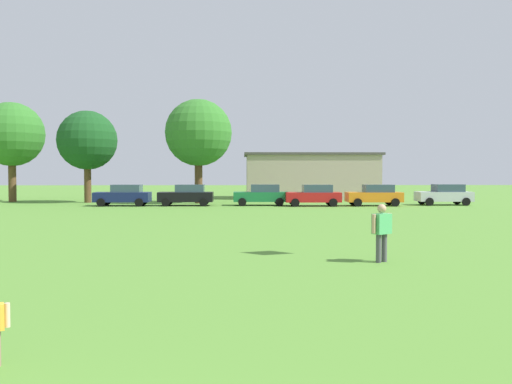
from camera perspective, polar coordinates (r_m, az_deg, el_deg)
The scene contains 12 objects.
ground_plane at distance 33.34m, azimuth -5.16°, elevation -2.46°, with size 160.00×160.00×0.00m, color #568C33.
adult_bystander at distance 16.27m, azimuth 13.07°, elevation -3.68°, with size 0.69×0.57×1.70m.
parked_car_navy_0 at distance 43.85m, azimuth -13.75°, elevation -0.31°, with size 4.30×2.02×1.68m.
parked_car_black_1 at distance 43.18m, azimuth -7.28°, elevation -0.30°, with size 4.30×2.02×1.68m.
parked_car_green_2 at distance 43.22m, azimuth 0.59°, elevation -0.29°, with size 4.30×2.02×1.68m.
parked_car_red_3 at distance 42.65m, azimuth 6.10°, elevation -0.33°, with size 4.30×2.02×1.68m.
parked_car_orange_4 at distance 43.69m, azimuth 12.39°, elevation -0.31°, with size 4.30×2.02×1.68m.
parked_car_silver_5 at distance 46.23m, azimuth 19.23°, elevation -0.25°, with size 4.30×2.02×1.68m.
tree_far_left at distance 53.41m, azimuth -24.31°, elevation 5.52°, with size 5.72×5.72×8.92m.
tree_center at distance 49.57m, azimuth -17.33°, elevation 5.19°, with size 5.14×5.14×8.01m.
tree_far_right at distance 46.59m, azimuth -6.08°, elevation 6.18°, with size 5.69×5.69×8.86m.
house_left at distance 55.87m, azimuth 5.70°, elevation 1.71°, with size 13.50×7.83×4.56m.
Camera 1 is at (2.13, -3.17, 2.62)m, focal length 38.04 mm.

